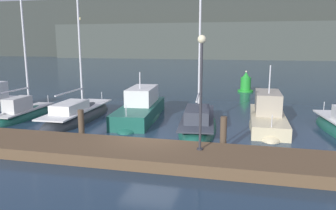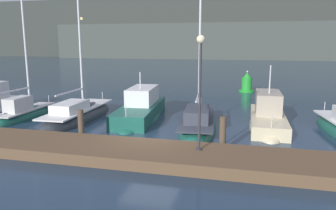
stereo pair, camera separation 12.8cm
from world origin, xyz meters
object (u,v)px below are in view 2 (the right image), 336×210
Objects in this scene: sailboat_berth_6 at (198,125)px; dock_lamppost at (200,76)px; motorboat_berth_5 at (141,113)px; motorboat_berth_7 at (268,121)px; channel_buoy at (247,84)px; sailboat_berth_4 at (78,118)px; sailboat_berth_3 at (26,115)px.

sailboat_berth_6 is 6.17m from dock_lamppost.
motorboat_berth_5 is 7.56m from motorboat_berth_7.
channel_buoy is 0.45× the size of dock_lamppost.
sailboat_berth_4 is 1.03× the size of sailboat_berth_6.
sailboat_berth_3 is 1.33× the size of motorboat_berth_7.
motorboat_berth_7 is at bearing 18.44° from sailboat_berth_6.
motorboat_berth_7 is 13.30m from channel_buoy.
motorboat_berth_5 is at bearing 12.46° from sailboat_berth_3.
sailboat_berth_4 is at bearing -162.06° from motorboat_berth_5.
sailboat_berth_3 is 10.85m from sailboat_berth_6.
motorboat_berth_5 is at bearing 17.94° from sailboat_berth_4.
sailboat_berth_3 is 7.22m from motorboat_berth_5.
sailboat_berth_3 is 4.54× the size of channel_buoy.
motorboat_berth_7 is at bearing -84.43° from channel_buoy.
channel_buoy is at bearing 55.35° from sailboat_berth_4.
motorboat_berth_7 is 3.40× the size of channel_buoy.
dock_lamppost reaches higher than channel_buoy.
sailboat_berth_6 reaches higher than motorboat_berth_7.
sailboat_berth_6 reaches higher than dock_lamppost.
motorboat_berth_7 is (7.56, -0.10, -0.05)m from motorboat_berth_5.
dock_lamppost is (4.62, -6.52, 3.04)m from motorboat_berth_5.
motorboat_berth_5 is 4.03m from sailboat_berth_6.
motorboat_berth_5 reaches higher than channel_buoy.
channel_buoy is (2.47, 14.48, 0.63)m from sailboat_berth_6.
dock_lamppost reaches higher than motorboat_berth_7.
motorboat_berth_7 reaches higher than motorboat_berth_5.
motorboat_berth_7 is at bearing 5.69° from sailboat_berth_3.
channel_buoy is (9.88, 14.30, 0.65)m from sailboat_berth_4.
channel_buoy is (6.26, 13.12, 0.41)m from motorboat_berth_5.
motorboat_berth_5 is 0.73× the size of sailboat_berth_6.
sailboat_berth_6 is at bearing 99.14° from dock_lamppost.
sailboat_berth_6 is at bearing -1.44° from sailboat_berth_4.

